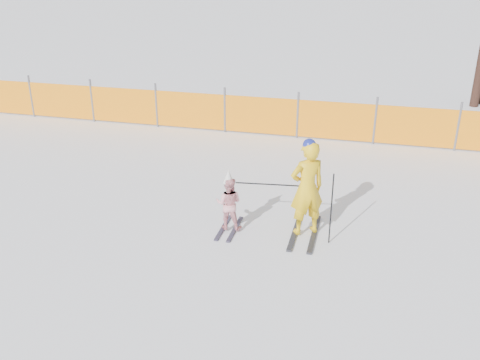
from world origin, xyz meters
name	(u,v)px	position (x,y,z in m)	size (l,w,h in m)	color
ground	(233,244)	(0.00, 0.00, 0.00)	(120.00, 120.00, 0.00)	white
adult	(307,188)	(1.15, 0.67, 0.90)	(0.75, 1.37, 1.80)	black
child	(229,203)	(-0.21, 0.51, 0.53)	(0.50, 0.96, 1.17)	black
ski_poles	(301,197)	(1.08, 0.52, 0.78)	(1.69, 0.21, 1.29)	black
safety_fence	(232,113)	(-1.59, 5.86, 0.56)	(16.46, 0.06, 1.25)	#595960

